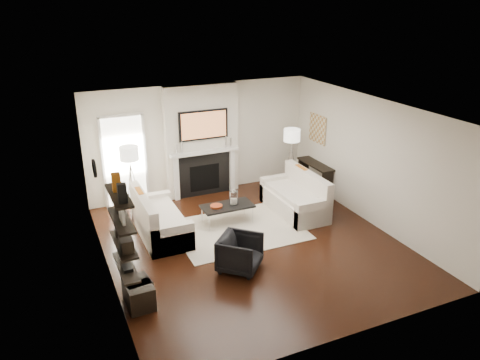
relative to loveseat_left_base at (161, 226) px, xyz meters
name	(u,v)px	position (x,y,z in m)	size (l,w,h in m)	color
room_envelope	(253,181)	(1.54, -1.10, 1.14)	(6.00, 6.00, 6.00)	black
chimney_breast	(202,141)	(1.54, 1.78, 1.14)	(1.80, 0.25, 2.70)	silver
fireplace_surround	(205,175)	(1.54, 1.64, 0.31)	(1.30, 0.02, 1.04)	black
firebox	(205,178)	(1.54, 1.64, 0.24)	(0.75, 0.02, 0.65)	black
mantel_pilaster_l	(176,178)	(0.82, 1.61, 0.34)	(0.12, 0.08, 1.10)	white
mantel_pilaster_r	(232,170)	(2.26, 1.61, 0.34)	(0.12, 0.08, 1.10)	white
mantel_shelf	(205,152)	(1.54, 1.59, 0.91)	(1.70, 0.18, 0.07)	white
tv_body	(203,125)	(1.54, 1.62, 1.57)	(1.20, 0.06, 0.70)	black
tv_screen	(204,125)	(1.54, 1.59, 1.57)	(1.10, 0.01, 0.62)	#BF723F
candlestick_l_tall	(182,147)	(0.99, 1.60, 1.09)	(0.04, 0.04, 0.30)	silver
candlestick_l_short	(177,149)	(0.86, 1.60, 1.06)	(0.04, 0.04, 0.24)	silver
candlestick_r_tall	(226,142)	(2.09, 1.60, 1.09)	(0.04, 0.04, 0.30)	silver
candlestick_r_short	(231,142)	(2.22, 1.60, 1.06)	(0.04, 0.04, 0.24)	silver
hallway_panel	(124,161)	(-0.31, 1.88, 0.84)	(0.90, 0.02, 2.10)	white
door_trim_l	(103,165)	(-0.79, 1.86, 0.84)	(0.06, 0.06, 2.16)	white
door_trim_r	(145,159)	(0.17, 1.86, 0.84)	(0.06, 0.06, 2.16)	white
door_trim_top	(120,115)	(-0.31, 1.86, 1.92)	(1.02, 0.06, 0.06)	white
rug	(238,230)	(1.52, -0.43, -0.20)	(2.60, 2.00, 0.01)	beige
loveseat_left_base	(161,226)	(0.00, 0.00, 0.00)	(0.85, 1.80, 0.42)	silver
loveseat_left_back	(144,215)	(-0.33, 0.00, 0.32)	(0.18, 1.80, 0.80)	silver
loveseat_left_arm_n	(172,239)	(0.00, -0.81, 0.09)	(0.85, 0.18, 0.60)	silver
loveseat_left_arm_s	(152,207)	(0.00, 0.81, 0.09)	(0.85, 0.18, 0.60)	silver
loveseat_left_cushion	(163,214)	(0.05, 0.00, 0.26)	(0.63, 1.44, 0.10)	silver
pillow_left_orange	(140,200)	(-0.33, 0.30, 0.52)	(0.10, 0.42, 0.42)	#BA6416
pillow_left_charcoal	(147,212)	(-0.33, -0.30, 0.51)	(0.10, 0.40, 0.40)	black
loveseat_right_base	(294,203)	(3.04, -0.13, 0.00)	(0.85, 1.80, 0.42)	silver
loveseat_right_back	(307,188)	(3.37, -0.13, 0.32)	(0.18, 1.80, 0.80)	silver
loveseat_right_arm_n	(313,214)	(3.04, -0.94, 0.09)	(0.85, 0.18, 0.60)	silver
loveseat_right_arm_s	(277,187)	(3.04, 0.68, 0.09)	(0.85, 0.18, 0.60)	silver
loveseat_right_cushion	(293,193)	(2.99, -0.13, 0.26)	(0.63, 1.44, 0.10)	silver
pillow_right_orange	(301,176)	(3.37, 0.17, 0.52)	(0.10, 0.42, 0.42)	#BA6416
pillow_right_charcoal	(315,185)	(3.37, -0.43, 0.51)	(0.10, 0.40, 0.40)	black
coffee_table	(227,206)	(1.44, -0.04, 0.19)	(1.10, 0.55, 0.04)	black
coffee_leg_nw	(209,223)	(0.94, -0.26, -0.02)	(0.02, 0.02, 0.38)	silver
coffee_leg_ne	(253,215)	(1.94, -0.26, -0.02)	(0.02, 0.02, 0.38)	silver
coffee_leg_sw	(202,215)	(0.94, 0.18, -0.02)	(0.02, 0.02, 0.38)	silver
coffee_leg_se	(244,207)	(1.94, 0.18, -0.02)	(0.02, 0.02, 0.38)	silver
hurricane_glass	(234,198)	(1.59, -0.04, 0.35)	(0.18, 0.18, 0.32)	white
hurricane_candle	(234,201)	(1.59, -0.04, 0.29)	(0.09, 0.09, 0.14)	white
copper_bowl	(216,206)	(1.19, -0.04, 0.24)	(0.26, 0.26, 0.04)	#CE4C22
armchair	(240,252)	(0.95, -1.83, 0.15)	(0.69, 0.65, 0.71)	black
lamp_left_post	(132,190)	(-0.31, 1.20, 0.39)	(0.02, 0.02, 1.20)	silver
lamp_left_shade	(129,153)	(-0.31, 1.20, 1.24)	(0.40, 0.40, 0.30)	white
lamp_left_leg_a	(137,189)	(-0.20, 1.20, 0.39)	(0.02, 0.02, 1.25)	silver
lamp_left_leg_b	(129,189)	(-0.37, 1.29, 0.39)	(0.02, 0.02, 1.25)	silver
lamp_left_leg_c	(131,192)	(-0.37, 1.10, 0.39)	(0.02, 0.02, 1.25)	silver
lamp_right_post	(291,168)	(3.59, 1.02, 0.39)	(0.02, 0.02, 1.20)	silver
lamp_right_shade	(292,135)	(3.59, 1.02, 1.24)	(0.40, 0.40, 0.30)	white
lamp_right_leg_a	(294,167)	(3.70, 1.02, 0.39)	(0.02, 0.02, 1.25)	silver
lamp_right_leg_b	(287,167)	(3.53, 1.12, 0.39)	(0.02, 0.02, 1.25)	silver
lamp_right_leg_c	(291,170)	(3.53, 0.93, 0.39)	(0.02, 0.02, 1.25)	silver
console_top	(315,164)	(4.11, 0.71, 0.52)	(0.35, 1.20, 0.04)	black
console_leg_n	(327,186)	(4.11, 0.16, 0.14)	(0.30, 0.04, 0.71)	black
console_leg_s	(303,171)	(4.11, 1.26, 0.14)	(0.30, 0.04, 0.71)	black
wall_art	(318,129)	(4.27, 0.95, 1.34)	(0.03, 0.70, 0.70)	tan
shelf_bottom	(126,267)	(-1.08, -2.10, 0.49)	(0.25, 1.00, 0.04)	black
shelf_lower	(124,244)	(-1.08, -2.10, 0.89)	(0.25, 1.00, 0.04)	black
shelf_upper	(121,220)	(-1.08, -2.10, 1.29)	(0.25, 1.00, 0.04)	black
shelf_top	(119,195)	(-1.08, -2.10, 1.69)	(0.25, 1.00, 0.04)	black
decor_magfile_a	(122,193)	(-1.08, -2.42, 1.85)	(0.12, 0.10, 0.28)	black
decor_magfile_b	(116,182)	(-1.08, -1.97, 1.85)	(0.12, 0.10, 0.28)	#BA6416
decor_frame_a	(122,215)	(-1.08, -2.19, 1.42)	(0.04, 0.30, 0.22)	white
decor_frame_b	(117,206)	(-1.08, -1.80, 1.40)	(0.04, 0.22, 0.18)	black
decor_wine_rack	(126,245)	(-1.08, -2.35, 1.01)	(0.18, 0.25, 0.20)	black
decor_box_small	(120,232)	(-1.08, -1.84, 0.97)	(0.15, 0.12, 0.12)	black
decor_books	(127,268)	(-1.08, -2.20, 0.53)	(0.14, 0.20, 0.05)	black
decor_box_tall	(123,254)	(-1.08, -1.88, 0.60)	(0.10, 0.10, 0.18)	white
clock_rim	(94,168)	(-1.19, -0.20, 1.49)	(0.34, 0.34, 0.04)	black
clock_face	(96,168)	(-1.17, -0.20, 1.49)	(0.29, 0.29, 0.01)	white
ottoman_near	(138,291)	(-0.93, -2.05, -0.01)	(0.40, 0.40, 0.40)	black
ottoman_far	(141,297)	(-0.93, -2.24, -0.01)	(0.40, 0.40, 0.40)	black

